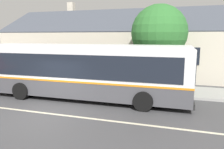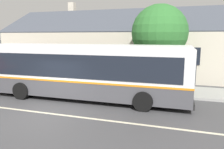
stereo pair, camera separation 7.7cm
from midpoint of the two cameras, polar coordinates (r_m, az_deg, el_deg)
name	(u,v)px [view 2 (the right image)]	position (r m, az deg, el deg)	size (l,w,h in m)	color
ground_plane	(44,113)	(11.20, -17.10, -9.56)	(300.00, 300.00, 0.00)	#424244
sidewalk_far	(92,85)	(16.26, -5.06, -2.79)	(60.00, 3.00, 0.15)	#9E9E99
lane_divider_stripe	(44,113)	(11.20, -17.10, -9.54)	(60.00, 0.16, 0.01)	beige
community_building	(117,51)	(23.41, 1.51, 6.24)	(21.53, 10.21, 7.45)	beige
transit_bus	(83,70)	(12.89, -7.54, 1.18)	(12.37, 2.87, 3.18)	#47474C
bench_by_building	(13,74)	(19.74, -24.40, 0.07)	(1.65, 0.51, 0.94)	#4C4C4C
bench_down_street	(47,78)	(17.14, -16.52, -0.79)	(1.88, 0.51, 0.94)	#4C4C4C
street_tree_primary	(161,34)	(15.87, 12.80, 10.27)	(3.89, 3.89, 5.86)	#4C3828
bus_stop_sign	(183,70)	(13.76, 18.25, 1.04)	(0.36, 0.07, 2.40)	gray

